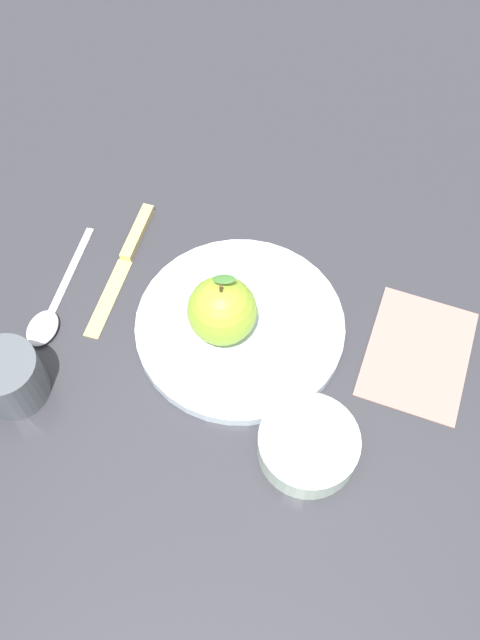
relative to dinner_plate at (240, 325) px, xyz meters
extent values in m
plane|color=#2D2D33|center=(0.02, 0.02, -0.01)|extent=(2.40, 2.40, 0.00)
cylinder|color=silver|center=(0.00, 0.00, 0.00)|extent=(0.24, 0.24, 0.01)
torus|color=silver|center=(0.00, 0.00, 0.00)|extent=(0.24, 0.24, 0.01)
sphere|color=#8CB22D|center=(-0.01, 0.02, 0.04)|extent=(0.08, 0.08, 0.08)
cylinder|color=#4C3319|center=(-0.01, 0.02, 0.08)|extent=(0.00, 0.00, 0.01)
ellipsoid|color=#386628|center=(0.00, 0.02, 0.09)|extent=(0.02, 0.03, 0.01)
cylinder|color=#B2C6B2|center=(-0.12, -0.11, 0.01)|extent=(0.10, 0.10, 0.03)
torus|color=#B2C6B2|center=(-0.12, -0.11, 0.02)|extent=(0.10, 0.10, 0.01)
cylinder|color=#8E9F8E|center=(-0.12, -0.11, 0.02)|extent=(0.08, 0.08, 0.01)
cylinder|color=#4C5156|center=(-0.15, 0.21, 0.02)|extent=(0.07, 0.07, 0.06)
torus|color=#4C5156|center=(-0.15, 0.21, 0.05)|extent=(0.07, 0.07, 0.01)
cylinder|color=#35393C|center=(-0.15, 0.21, 0.05)|extent=(0.06, 0.06, 0.01)
cube|color=#D8B766|center=(-0.01, 0.16, -0.01)|extent=(0.11, 0.02, 0.00)
cube|color=#D8B766|center=(0.09, 0.16, 0.00)|extent=(0.09, 0.02, 0.01)
ellipsoid|color=silver|center=(-0.07, 0.21, 0.00)|extent=(0.05, 0.04, 0.01)
cube|color=silver|center=(0.02, 0.22, -0.01)|extent=(0.13, 0.02, 0.01)
cube|color=gray|center=(0.03, -0.20, -0.01)|extent=(0.15, 0.12, 0.00)
camera|label=1|loc=(-0.36, -0.11, 0.64)|focal=36.83mm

